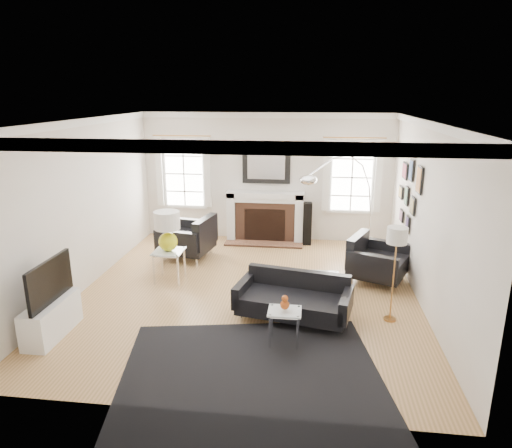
# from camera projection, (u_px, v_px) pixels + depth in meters

# --- Properties ---
(floor) EXTENTS (6.00, 6.00, 0.00)m
(floor) POSITION_uv_depth(u_px,v_px,m) (248.00, 292.00, 7.59)
(floor) COLOR #9D7341
(floor) RESTS_ON ground
(back_wall) EXTENTS (5.50, 0.04, 2.80)m
(back_wall) POSITION_uv_depth(u_px,v_px,m) (266.00, 177.00, 10.06)
(back_wall) COLOR silver
(back_wall) RESTS_ON floor
(front_wall) EXTENTS (5.50, 0.04, 2.80)m
(front_wall) POSITION_uv_depth(u_px,v_px,m) (203.00, 289.00, 4.34)
(front_wall) COLOR silver
(front_wall) RESTS_ON floor
(left_wall) EXTENTS (0.04, 6.00, 2.80)m
(left_wall) POSITION_uv_depth(u_px,v_px,m) (83.00, 206.00, 7.53)
(left_wall) COLOR silver
(left_wall) RESTS_ON floor
(right_wall) EXTENTS (0.04, 6.00, 2.80)m
(right_wall) POSITION_uv_depth(u_px,v_px,m) (427.00, 217.00, 6.88)
(right_wall) COLOR silver
(right_wall) RESTS_ON floor
(ceiling) EXTENTS (5.50, 6.00, 0.02)m
(ceiling) POSITION_uv_depth(u_px,v_px,m) (247.00, 120.00, 6.81)
(ceiling) COLOR white
(ceiling) RESTS_ON back_wall
(crown_molding) EXTENTS (5.50, 6.00, 0.12)m
(crown_molding) POSITION_uv_depth(u_px,v_px,m) (247.00, 125.00, 6.83)
(crown_molding) COLOR white
(crown_molding) RESTS_ON back_wall
(fireplace) EXTENTS (1.70, 0.69, 1.11)m
(fireplace) POSITION_uv_depth(u_px,v_px,m) (265.00, 217.00, 10.10)
(fireplace) COLOR white
(fireplace) RESTS_ON floor
(mantel_mirror) EXTENTS (1.05, 0.07, 0.75)m
(mantel_mirror) POSITION_uv_depth(u_px,v_px,m) (266.00, 166.00, 9.95)
(mantel_mirror) COLOR black
(mantel_mirror) RESTS_ON back_wall
(window_left) EXTENTS (1.24, 0.15, 1.62)m
(window_left) POSITION_uv_depth(u_px,v_px,m) (184.00, 173.00, 10.21)
(window_left) COLOR white
(window_left) RESTS_ON back_wall
(window_right) EXTENTS (1.24, 0.15, 1.62)m
(window_right) POSITION_uv_depth(u_px,v_px,m) (352.00, 177.00, 9.78)
(window_right) COLOR white
(window_right) RESTS_ON back_wall
(gallery_wall) EXTENTS (0.04, 1.73, 1.29)m
(gallery_wall) POSITION_uv_depth(u_px,v_px,m) (409.00, 190.00, 8.08)
(gallery_wall) COLOR black
(gallery_wall) RESTS_ON right_wall
(tv_unit) EXTENTS (0.35, 1.00, 1.09)m
(tv_unit) POSITION_uv_depth(u_px,v_px,m) (51.00, 313.00, 6.17)
(tv_unit) COLOR white
(tv_unit) RESTS_ON floor
(area_rug) EXTENTS (3.43, 3.02, 0.01)m
(area_rug) POSITION_uv_depth(u_px,v_px,m) (251.00, 377.00, 5.32)
(area_rug) COLOR black
(area_rug) RESTS_ON floor
(sofa) EXTENTS (1.76, 1.06, 0.54)m
(sofa) POSITION_uv_depth(u_px,v_px,m) (294.00, 299.00, 6.67)
(sofa) COLOR black
(sofa) RESTS_ON floor
(armchair_left) EXTENTS (1.09, 1.18, 0.70)m
(armchair_left) POSITION_uv_depth(u_px,v_px,m) (190.00, 239.00, 9.11)
(armchair_left) COLOR black
(armchair_left) RESTS_ON floor
(armchair_right) EXTENTS (1.19, 1.25, 0.67)m
(armchair_right) POSITION_uv_depth(u_px,v_px,m) (375.00, 261.00, 7.95)
(armchair_right) COLOR black
(armchair_right) RESTS_ON floor
(coffee_table) EXTENTS (0.83, 0.83, 0.37)m
(coffee_table) POSITION_uv_depth(u_px,v_px,m) (313.00, 281.00, 7.18)
(coffee_table) COLOR silver
(coffee_table) RESTS_ON floor
(side_table_left) EXTENTS (0.50, 0.50, 0.56)m
(side_table_left) POSITION_uv_depth(u_px,v_px,m) (169.00, 257.00, 7.95)
(side_table_left) COLOR silver
(side_table_left) RESTS_ON floor
(nesting_table) EXTENTS (0.43, 0.36, 0.48)m
(nesting_table) POSITION_uv_depth(u_px,v_px,m) (285.00, 318.00, 5.95)
(nesting_table) COLOR silver
(nesting_table) RESTS_ON floor
(gourd_lamp) EXTENTS (0.44, 0.44, 0.70)m
(gourd_lamp) POSITION_uv_depth(u_px,v_px,m) (167.00, 228.00, 7.81)
(gourd_lamp) COLOR yellow
(gourd_lamp) RESTS_ON side_table_left
(orange_vase) EXTENTS (0.12, 0.12, 0.19)m
(orange_vase) POSITION_uv_depth(u_px,v_px,m) (285.00, 303.00, 5.89)
(orange_vase) COLOR #B54A17
(orange_vase) RESTS_ON nesting_table
(arc_floor_lamp) EXTENTS (1.53, 1.42, 2.16)m
(arc_floor_lamp) POSITION_uv_depth(u_px,v_px,m) (341.00, 204.00, 8.67)
(arc_floor_lamp) COLOR white
(arc_floor_lamp) RESTS_ON floor
(stick_floor_lamp) EXTENTS (0.29, 0.29, 1.41)m
(stick_floor_lamp) POSITION_uv_depth(u_px,v_px,m) (397.00, 240.00, 6.34)
(stick_floor_lamp) COLOR #B77F3F
(stick_floor_lamp) RESTS_ON floor
(speaker_tower) EXTENTS (0.20, 0.20, 0.94)m
(speaker_tower) POSITION_uv_depth(u_px,v_px,m) (307.00, 224.00, 9.88)
(speaker_tower) COLOR black
(speaker_tower) RESTS_ON floor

